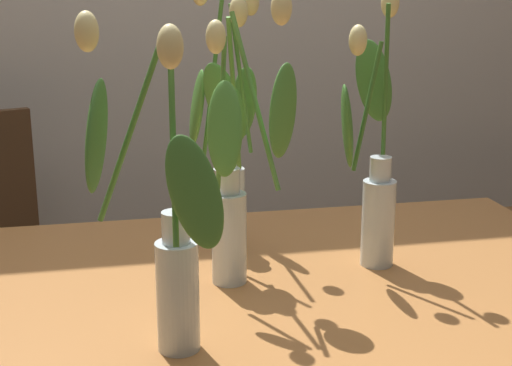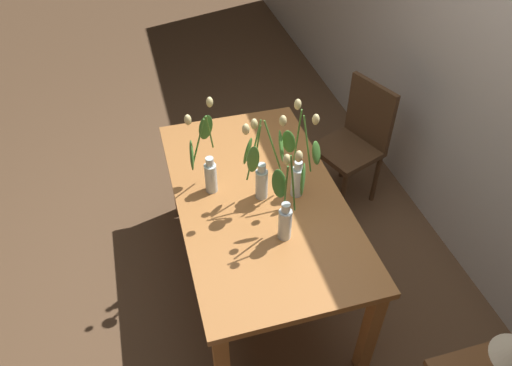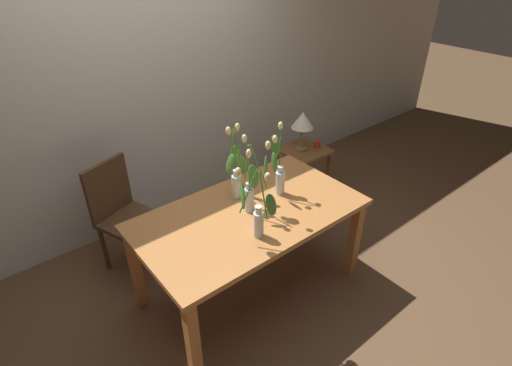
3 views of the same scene
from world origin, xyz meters
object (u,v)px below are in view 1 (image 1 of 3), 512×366
tulip_vase_2 (166,245)px  tulip_vase_3 (374,177)px  tulip_vase_0 (235,177)px  tulip_vase_1 (227,165)px  dining_table (227,327)px

tulip_vase_2 → tulip_vase_3: 0.54m
tulip_vase_0 → tulip_vase_3: (0.29, 0.04, -0.03)m
tulip_vase_0 → tulip_vase_1: tulip_vase_1 is taller
tulip_vase_0 → tulip_vase_2: size_ratio=1.05×
tulip_vase_1 → dining_table: bearing=-100.5°
tulip_vase_2 → tulip_vase_3: tulip_vase_3 is taller
tulip_vase_1 → tulip_vase_3: (0.28, -0.16, 0.00)m
tulip_vase_2 → tulip_vase_1: bearing=69.7°
tulip_vase_3 → tulip_vase_1: bearing=149.8°
tulip_vase_1 → tulip_vase_3: size_ratio=1.04×
tulip_vase_1 → tulip_vase_2: tulip_vase_1 is taller
dining_table → tulip_vase_1: tulip_vase_1 is taller
tulip_vase_0 → tulip_vase_1: bearing=84.8°
tulip_vase_0 → dining_table: bearing=-156.4°
tulip_vase_2 → tulip_vase_0: bearing=59.5°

